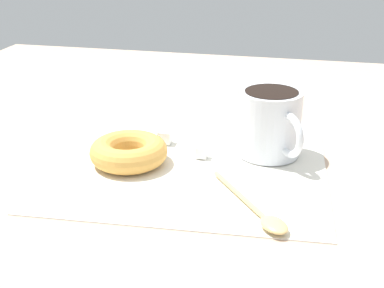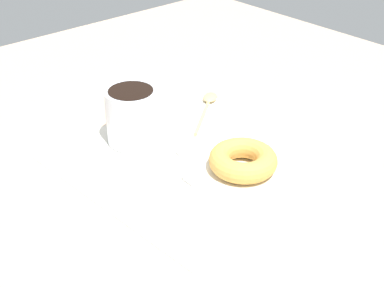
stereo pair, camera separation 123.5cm
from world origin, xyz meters
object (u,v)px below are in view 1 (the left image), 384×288
sugar_cube (165,137)px  sugar_cube_extra (201,152)px  coffee_cup (271,123)px  spoon (262,214)px  donut (129,151)px

sugar_cube → sugar_cube_extra: sugar_cube is taller
coffee_cup → spoon: coffee_cup is taller
spoon → sugar_cube_extra: size_ratio=9.01×
coffee_cup → sugar_cube_extra: (2.91, -8.37, -3.68)cm
coffee_cup → sugar_cube: size_ratio=5.95×
sugar_cube → sugar_cube_extra: size_ratio=1.18×
sugar_cube → sugar_cube_extra: (3.57, 5.85, -0.13)cm
donut → sugar_cube_extra: bearing=113.4°
spoon → coffee_cup: bearing=-177.0°
donut → spoon: (9.78, 17.73, -1.13)cm
spoon → sugar_cube_extra: bearing=-145.6°
sugar_cube → coffee_cup: bearing=87.4°
coffee_cup → sugar_cube_extra: size_ratio=7.04×
sugar_cube_extra → spoon: bearing=34.4°
sugar_cube → sugar_cube_extra: bearing=58.6°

